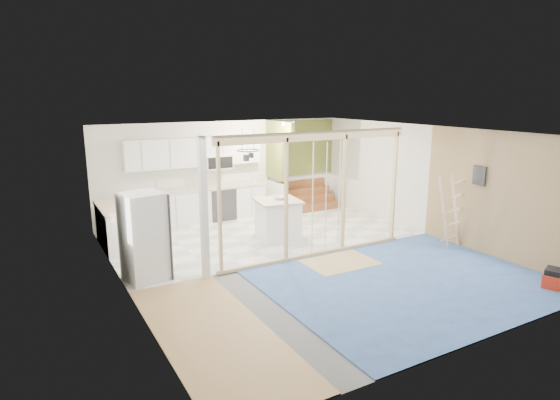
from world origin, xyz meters
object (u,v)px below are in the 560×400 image
ladder (451,211)px  island (278,220)px  fridge (145,237)px  toolbox (553,279)px

ladder → island: bearing=152.3°
fridge → toolbox: size_ratio=3.62×
toolbox → ladder: bearing=64.4°
island → toolbox: size_ratio=2.45×
fridge → ladder: 6.39m
island → ladder: ladder is taller
fridge → ladder: ladder is taller
fridge → island: size_ratio=1.48×
toolbox → ladder: 2.51m
fridge → island: 3.41m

